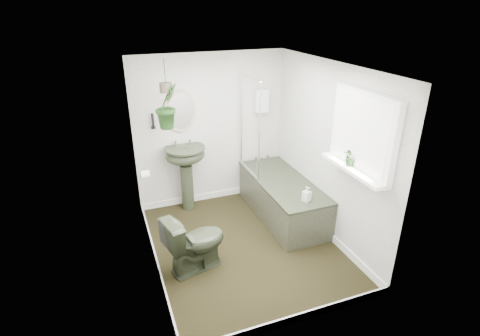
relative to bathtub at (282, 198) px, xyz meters
name	(u,v)px	position (x,y,z in m)	size (l,w,h in m)	color
floor	(244,246)	(-0.80, -0.50, -0.30)	(2.30, 2.80, 0.02)	black
ceiling	(245,66)	(-0.80, -0.50, 2.02)	(2.30, 2.80, 0.02)	white
wall_back	(211,130)	(-0.80, 0.91, 0.86)	(2.30, 0.02, 2.30)	white
wall_front	(303,226)	(-0.80, -1.91, 0.86)	(2.30, 0.02, 2.30)	white
wall_left	(146,180)	(-1.96, -0.50, 0.86)	(0.02, 2.80, 2.30)	white
wall_right	(328,152)	(0.36, -0.50, 0.86)	(0.02, 2.80, 2.30)	white
skirting	(244,242)	(-0.80, -0.50, -0.24)	(2.30, 2.80, 0.10)	white
bathtub	(282,198)	(0.00, 0.00, 0.00)	(0.72, 1.72, 0.58)	#2A3121
bath_screen	(250,127)	(-0.33, 0.49, 0.99)	(0.04, 0.72, 1.40)	silver
shower_box	(261,101)	(0.00, 0.84, 1.26)	(0.20, 0.10, 0.35)	white
oval_mirror	(180,111)	(-1.25, 0.87, 1.21)	(0.46, 0.03, 0.62)	tan
wall_sconce	(153,121)	(-1.65, 0.86, 1.11)	(0.04, 0.04, 0.22)	black
toilet_roll_holder	(145,175)	(-1.90, 0.20, 0.61)	(0.11, 0.11, 0.11)	white
window_recess	(363,133)	(0.29, -1.20, 1.36)	(0.08, 1.00, 0.90)	white
window_sill	(353,169)	(0.22, -1.20, 0.94)	(0.18, 1.00, 0.04)	white
window_blinds	(359,133)	(0.24, -1.20, 1.36)	(0.01, 0.86, 0.76)	white
toilet	(195,242)	(-1.50, -0.72, 0.08)	(0.41, 0.72, 0.73)	#2A3121
pedestal_sink	(187,178)	(-1.25, 0.73, 0.21)	(0.59, 0.50, 1.01)	#2A3121
sill_plant	(351,156)	(0.24, -1.13, 1.07)	(0.19, 0.17, 0.21)	black
hanging_plant	(167,106)	(-1.50, 0.45, 1.41)	(0.32, 0.26, 0.59)	black
soap_bottle	(307,194)	(0.00, -0.64, 0.39)	(0.09, 0.09, 0.20)	#2F2728
hanging_pot	(166,88)	(-1.50, 0.45, 1.65)	(0.16, 0.16, 0.12)	#453D32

